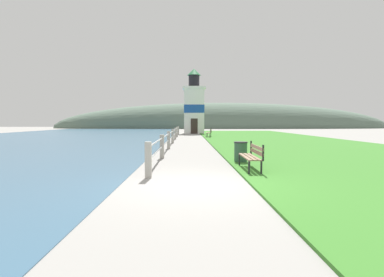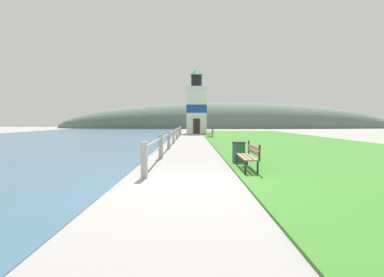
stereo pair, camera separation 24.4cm
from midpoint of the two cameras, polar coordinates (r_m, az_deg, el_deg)
ground_plane at (r=7.79m, az=0.21°, el=-8.88°), size 160.00×160.00×0.00m
grass_verge at (r=25.59m, az=16.78°, el=-0.45°), size 12.00×50.42×0.06m
water_strip at (r=28.13m, az=-29.75°, el=-0.46°), size 24.00×80.67×0.01m
seawall_railing at (r=22.46m, az=-3.44°, el=0.66°), size 0.18×27.75×1.05m
park_bench_near at (r=10.07m, az=11.30°, el=-3.06°), size 0.50×1.91×0.94m
park_bench_midway at (r=30.45m, az=3.71°, el=1.22°), size 0.71×1.86×0.94m
lighthouse at (r=40.70m, az=0.81°, el=6.13°), size 3.05×3.05×8.69m
trash_bin at (r=11.90m, az=9.27°, el=-2.63°), size 0.54×0.54×0.84m
distant_hillside at (r=71.70m, az=6.24°, el=1.98°), size 80.00×16.00×12.00m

